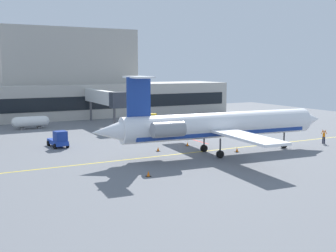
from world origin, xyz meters
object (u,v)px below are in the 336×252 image
at_px(baggage_tug, 156,119).
at_px(pushback_tractor, 59,140).
at_px(regional_jet, 217,125).
at_px(fuel_tank, 31,122).
at_px(marshaller, 324,136).

bearing_deg(baggage_tug, pushback_tractor, -144.00).
bearing_deg(regional_jet, fuel_tank, 116.30).
xyz_separation_m(regional_jet, marshaller, (17.42, -0.75, -2.59)).
relative_size(regional_jet, marshaller, 16.03).
bearing_deg(fuel_tank, baggage_tug, -8.49).
distance_m(regional_jet, baggage_tug, 30.49).
relative_size(regional_jet, fuel_tank, 4.90).
bearing_deg(baggage_tug, marshaller, -69.72).
distance_m(pushback_tractor, fuel_tank, 19.48).
height_order(regional_jet, marshaller, regional_jet).
bearing_deg(pushback_tractor, fuel_tank, 90.98).
bearing_deg(pushback_tractor, regional_jet, -40.38).
height_order(baggage_tug, marshaller, marshaller).
xyz_separation_m(baggage_tug, marshaller, (11.26, -30.48, 0.15)).
bearing_deg(fuel_tank, regional_jet, -63.70).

